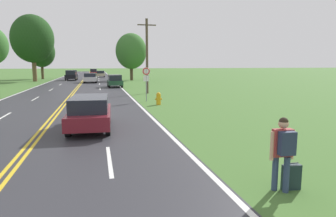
% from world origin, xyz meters
% --- Properties ---
extents(hitchhiker_person, '(0.59, 0.43, 1.73)m').
position_xyz_m(hitchhiker_person, '(6.43, 4.34, 1.06)').
color(hitchhiker_person, navy).
rests_on(hitchhiker_person, ground).
extents(suitcase, '(0.45, 0.16, 0.65)m').
position_xyz_m(suitcase, '(6.73, 4.40, 0.30)').
color(suitcase, '#19282D').
rests_on(suitcase, ground).
extents(fire_hydrant, '(0.49, 0.33, 0.89)m').
position_xyz_m(fire_hydrant, '(6.65, 19.46, 0.45)').
color(fire_hydrant, gold).
rests_on(fire_hydrant, ground).
extents(traffic_sign, '(0.60, 0.10, 2.64)m').
position_xyz_m(traffic_sign, '(6.11, 21.57, 2.00)').
color(traffic_sign, gray).
rests_on(traffic_sign, ground).
extents(utility_pole_midground, '(1.80, 0.24, 7.21)m').
position_xyz_m(utility_pole_midground, '(7.22, 27.88, 3.75)').
color(utility_pole_midground, brown).
rests_on(utility_pole_midground, ground).
extents(tree_left_verge, '(6.78, 6.78, 10.89)m').
position_xyz_m(tree_left_verge, '(-7.73, 52.62, 6.97)').
color(tree_left_verge, brown).
rests_on(tree_left_verge, ground).
extents(tree_behind_sign, '(5.04, 5.04, 8.08)m').
position_xyz_m(tree_behind_sign, '(-7.89, 61.02, 5.16)').
color(tree_behind_sign, brown).
rests_on(tree_behind_sign, ground).
extents(tree_far_back, '(5.46, 5.46, 8.27)m').
position_xyz_m(tree_far_back, '(8.43, 52.55, 5.12)').
color(tree_far_back, '#473828').
rests_on(tree_far_back, ground).
extents(car_maroon_hatchback_approaching, '(1.97, 4.26, 1.47)m').
position_xyz_m(car_maroon_hatchback_approaching, '(2.06, 12.17, 0.80)').
color(car_maroon_hatchback_approaching, black).
rests_on(car_maroon_hatchback_approaching, ground).
extents(car_dark_green_hatchback_mid_near, '(1.86, 3.59, 1.55)m').
position_xyz_m(car_dark_green_hatchback_mid_near, '(4.56, 36.87, 0.83)').
color(car_dark_green_hatchback_mid_near, black).
rests_on(car_dark_green_hatchback_mid_near, ground).
extents(car_silver_hatchback_mid_far, '(2.08, 3.86, 1.48)m').
position_xyz_m(car_silver_hatchback_mid_far, '(1.38, 47.03, 0.79)').
color(car_silver_hatchback_mid_far, black).
rests_on(car_silver_hatchback_mid_far, ground).
extents(car_black_van_receding, '(2.00, 4.15, 1.79)m').
position_xyz_m(car_black_van_receding, '(-2.07, 54.92, 0.94)').
color(car_black_van_receding, black).
rests_on(car_black_van_receding, ground).
extents(car_champagne_hatchback_distant, '(1.84, 3.46, 1.41)m').
position_xyz_m(car_champagne_hatchback_distant, '(3.15, 67.27, 0.75)').
color(car_champagne_hatchback_distant, black).
rests_on(car_champagne_hatchback_distant, ground).
extents(car_red_van_horizon, '(1.85, 4.56, 1.70)m').
position_xyz_m(car_red_van_horizon, '(1.60, 75.64, 0.90)').
color(car_red_van_horizon, black).
rests_on(car_red_van_horizon, ground).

